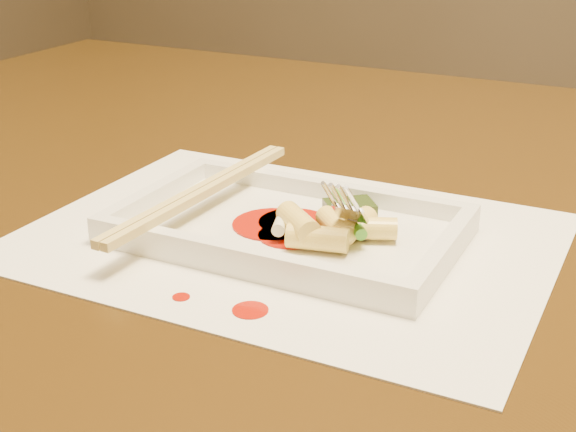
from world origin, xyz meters
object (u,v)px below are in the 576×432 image
at_px(table, 356,268).
at_px(placemat, 288,238).
at_px(plate_base, 288,233).
at_px(fork, 385,143).
at_px(chopstick_a, 198,190).

distance_m(table, placemat, 0.20).
bearing_deg(plate_base, fork, 14.42).
bearing_deg(table, plate_base, -87.57).
distance_m(table, plate_base, 0.20).
distance_m(chopstick_a, fork, 0.16).
relative_size(plate_base, fork, 1.86).
xyz_separation_m(table, chopstick_a, (-0.07, -0.17, 0.13)).
bearing_deg(chopstick_a, table, 65.95).
relative_size(placemat, chopstick_a, 1.63).
bearing_deg(chopstick_a, fork, 6.75).
bearing_deg(chopstick_a, placemat, 0.00).
height_order(placemat, fork, fork).
distance_m(plate_base, chopstick_a, 0.08).
height_order(table, fork, fork).
xyz_separation_m(placemat, fork, (0.07, 0.02, 0.08)).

